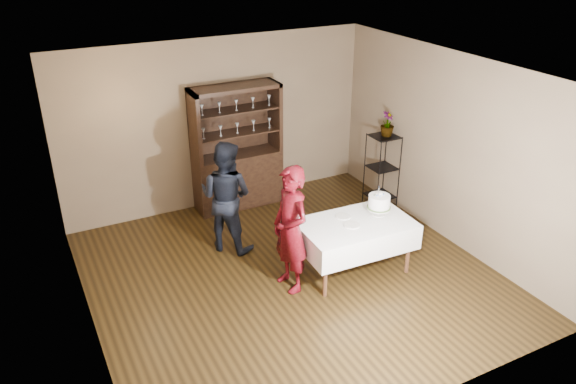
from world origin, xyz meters
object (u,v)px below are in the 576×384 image
plant_etagere (382,167)px  cake (379,203)px  china_hutch (237,167)px  potted_plant (387,124)px  man (226,196)px  woman (291,230)px  cake_table (355,234)px

plant_etagere → cake: bearing=-127.7°
china_hutch → potted_plant: china_hutch is taller
cake → man: bearing=142.0°
plant_etagere → woman: size_ratio=0.72×
china_hutch → potted_plant: bearing=-26.8°
woman → potted_plant: (2.42, 1.38, 0.56)m
china_hutch → potted_plant: 2.47m
plant_etagere → woman: bearing=-149.8°
cake → potted_plant: bearing=51.3°
cake → potted_plant: potted_plant is taller
cake → plant_etagere: bearing=52.3°
cake_table → man: (-1.26, 1.34, 0.25)m
woman → cake: bearing=83.6°
cake_table → cake: size_ratio=3.40×
china_hutch → cake: bearing=-68.2°
plant_etagere → man: (-2.74, -0.13, 0.15)m
plant_etagere → man: man is taller
cake_table → cake: cake is taller
china_hutch → plant_etagere: 2.33m
plant_etagere → potted_plant: 0.73m
potted_plant → man: bearing=-177.6°
plant_etagere → cake_table: bearing=-135.3°
plant_etagere → cake: 1.81m
man → potted_plant: 2.83m
cake_table → woman: bearing=175.7°
woman → potted_plant: woman is taller
cake_table → man: size_ratio=0.93×
cake → china_hutch: bearing=111.8°
woman → man: woman is taller
woman → potted_plant: size_ratio=4.21×
plant_etagere → woman: 2.77m
man → potted_plant: size_ratio=4.08×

